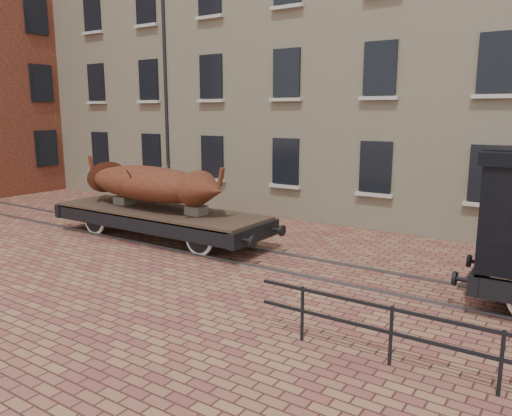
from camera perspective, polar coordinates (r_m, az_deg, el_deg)
The scene contains 5 objects.
ground at distance 13.72m, azimuth 1.83°, elevation -6.04°, with size 90.00×90.00×0.00m, color brown.
warehouse_cream at distance 21.71m, azimuth 24.24°, elevation 17.93°, with size 40.00×10.19×14.00m.
rail_track at distance 13.72m, azimuth 1.83°, elevation -5.93°, with size 30.00×1.52×0.06m.
flatcar_wagon at distance 16.11m, azimuth -11.06°, elevation -0.82°, with size 8.31×2.25×1.25m.
iron_boat at distance 16.20m, azimuth -12.12°, elevation 2.76°, with size 6.31×2.07×1.52m.
Camera 1 is at (6.93, -11.15, 4.00)m, focal length 35.00 mm.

